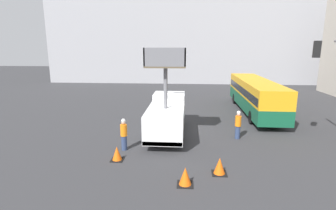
{
  "coord_description": "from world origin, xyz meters",
  "views": [
    {
      "loc": [
        0.65,
        -17.67,
        5.79
      ],
      "look_at": [
        -0.68,
        0.0,
        1.84
      ],
      "focal_mm": 28.0,
      "sensor_mm": 36.0,
      "label": 1
    }
  ],
  "objects_px": {
    "road_worker_directing": "(238,125)",
    "traffic_cone_far_side": "(117,154)",
    "traffic_cone_mid_road": "(185,177)",
    "traffic_cone_near_truck": "(220,166)",
    "utility_truck": "(167,114)",
    "city_bus": "(255,93)",
    "road_worker_near_truck": "(124,134)"
  },
  "relations": [
    {
      "from": "road_worker_near_truck",
      "to": "traffic_cone_near_truck",
      "type": "xyz_separation_m",
      "value": [
        5.11,
        -2.53,
        -0.56
      ]
    },
    {
      "from": "road_worker_directing",
      "to": "road_worker_near_truck",
      "type": "bearing_deg",
      "value": -150.5
    },
    {
      "from": "utility_truck",
      "to": "road_worker_near_truck",
      "type": "height_order",
      "value": "utility_truck"
    },
    {
      "from": "city_bus",
      "to": "road_worker_near_truck",
      "type": "xyz_separation_m",
      "value": [
        -9.58,
        -9.57,
        -0.79
      ]
    },
    {
      "from": "utility_truck",
      "to": "traffic_cone_near_truck",
      "type": "relative_size",
      "value": 8.27
    },
    {
      "from": "utility_truck",
      "to": "road_worker_near_truck",
      "type": "distance_m",
      "value": 3.68
    },
    {
      "from": "utility_truck",
      "to": "city_bus",
      "type": "xyz_separation_m",
      "value": [
        7.34,
        6.69,
        0.29
      ]
    },
    {
      "from": "utility_truck",
      "to": "traffic_cone_far_side",
      "type": "height_order",
      "value": "utility_truck"
    },
    {
      "from": "utility_truck",
      "to": "road_worker_directing",
      "type": "relative_size",
      "value": 3.54
    },
    {
      "from": "traffic_cone_far_side",
      "to": "city_bus",
      "type": "bearing_deg",
      "value": 48.78
    },
    {
      "from": "road_worker_directing",
      "to": "traffic_cone_near_truck",
      "type": "distance_m",
      "value": 5.27
    },
    {
      "from": "traffic_cone_near_truck",
      "to": "city_bus",
      "type": "bearing_deg",
      "value": 69.72
    },
    {
      "from": "road_worker_directing",
      "to": "traffic_cone_near_truck",
      "type": "relative_size",
      "value": 2.34
    },
    {
      "from": "city_bus",
      "to": "traffic_cone_near_truck",
      "type": "distance_m",
      "value": 12.97
    },
    {
      "from": "road_worker_directing",
      "to": "traffic_cone_far_side",
      "type": "relative_size",
      "value": 2.49
    },
    {
      "from": "traffic_cone_near_truck",
      "to": "traffic_cone_mid_road",
      "type": "bearing_deg",
      "value": -144.63
    },
    {
      "from": "city_bus",
      "to": "traffic_cone_near_truck",
      "type": "bearing_deg",
      "value": 147.33
    },
    {
      "from": "traffic_cone_far_side",
      "to": "traffic_cone_near_truck",
      "type": "bearing_deg",
      "value": -12.28
    },
    {
      "from": "city_bus",
      "to": "traffic_cone_far_side",
      "type": "xyz_separation_m",
      "value": [
        -9.62,
        -10.98,
        -1.38
      ]
    },
    {
      "from": "road_worker_directing",
      "to": "traffic_cone_near_truck",
      "type": "xyz_separation_m",
      "value": [
        -1.71,
        -4.95,
        -0.55
      ]
    },
    {
      "from": "road_worker_directing",
      "to": "traffic_cone_mid_road",
      "type": "xyz_separation_m",
      "value": [
        -3.29,
        -6.07,
        -0.54
      ]
    },
    {
      "from": "utility_truck",
      "to": "traffic_cone_far_side",
      "type": "bearing_deg",
      "value": -117.94
    },
    {
      "from": "road_worker_near_truck",
      "to": "traffic_cone_mid_road",
      "type": "bearing_deg",
      "value": 118.52
    },
    {
      "from": "traffic_cone_near_truck",
      "to": "traffic_cone_mid_road",
      "type": "relative_size",
      "value": 0.99
    },
    {
      "from": "utility_truck",
      "to": "traffic_cone_mid_road",
      "type": "bearing_deg",
      "value": -78.79
    },
    {
      "from": "road_worker_near_truck",
      "to": "utility_truck",
      "type": "bearing_deg",
      "value": -143.31
    },
    {
      "from": "city_bus",
      "to": "road_worker_near_truck",
      "type": "distance_m",
      "value": 13.56
    },
    {
      "from": "utility_truck",
      "to": "traffic_cone_mid_road",
      "type": "height_order",
      "value": "utility_truck"
    },
    {
      "from": "city_bus",
      "to": "traffic_cone_mid_road",
      "type": "xyz_separation_m",
      "value": [
        -6.05,
        -13.22,
        -1.35
      ]
    },
    {
      "from": "city_bus",
      "to": "traffic_cone_mid_road",
      "type": "height_order",
      "value": "city_bus"
    },
    {
      "from": "city_bus",
      "to": "road_worker_directing",
      "type": "height_order",
      "value": "city_bus"
    },
    {
      "from": "road_worker_directing",
      "to": "traffic_cone_far_side",
      "type": "xyz_separation_m",
      "value": [
        -6.86,
        -3.83,
        -0.57
      ]
    }
  ]
}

